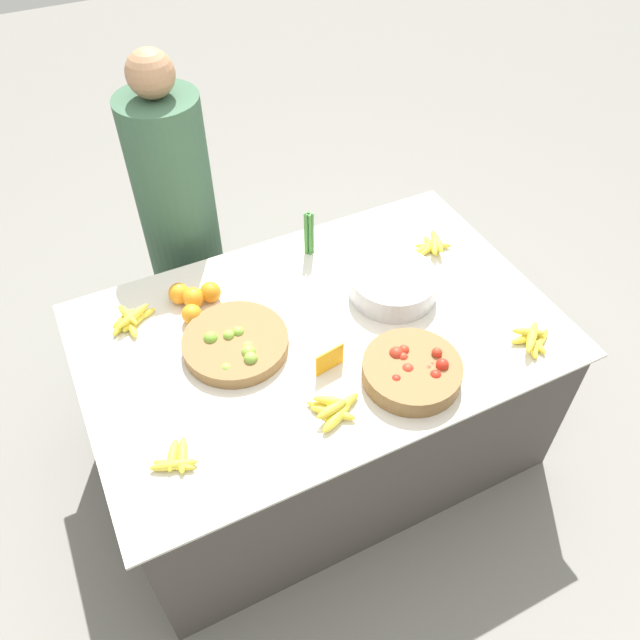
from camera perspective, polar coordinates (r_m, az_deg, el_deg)
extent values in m
plane|color=gray|center=(2.91, 0.00, -10.83)|extent=(12.00, 12.00, 0.00)
cube|color=#4C4742|center=(2.61, 0.00, -6.48)|extent=(1.67, 1.09, 0.73)
cube|color=silver|center=(2.32, 0.00, -0.95)|extent=(1.74, 1.13, 0.01)
cylinder|color=olive|center=(2.26, -7.72, -2.10)|extent=(0.38, 0.38, 0.05)
sphere|color=#7AB238|center=(2.26, -5.78, -1.86)|extent=(0.05, 0.05, 0.05)
sphere|color=#89BC42|center=(2.17, -8.55, -4.44)|extent=(0.04, 0.04, 0.04)
sphere|color=#6BA333|center=(2.24, -8.72, -2.66)|extent=(0.04, 0.04, 0.04)
sphere|color=#89BC42|center=(2.26, -7.45, -1.09)|extent=(0.04, 0.04, 0.04)
sphere|color=#89BC42|center=(2.19, -6.54, -2.95)|extent=(0.05, 0.05, 0.05)
sphere|color=#89BC42|center=(2.25, -8.34, -1.42)|extent=(0.04, 0.04, 0.04)
sphere|color=#89BC42|center=(2.23, -6.59, -2.48)|extent=(0.04, 0.04, 0.04)
sphere|color=#7AB238|center=(2.25, -9.96, -1.67)|extent=(0.05, 0.05, 0.05)
sphere|color=#89BC42|center=(2.17, -6.36, -3.53)|extent=(0.05, 0.05, 0.05)
cylinder|color=olive|center=(2.16, 8.38, -4.64)|extent=(0.34, 0.34, 0.07)
sphere|color=red|center=(2.15, 11.12, -4.03)|extent=(0.04, 0.04, 0.04)
sphere|color=red|center=(2.14, 8.02, -4.53)|extent=(0.05, 0.05, 0.05)
sphere|color=red|center=(2.16, 9.83, -4.64)|extent=(0.05, 0.05, 0.05)
sphere|color=red|center=(2.13, 10.50, -5.06)|extent=(0.04, 0.04, 0.04)
sphere|color=red|center=(2.19, 7.33, -3.12)|extent=(0.04, 0.04, 0.04)
sphere|color=red|center=(2.12, 8.49, -5.83)|extent=(0.05, 0.05, 0.05)
sphere|color=red|center=(2.15, 8.76, -5.39)|extent=(0.04, 0.04, 0.04)
sphere|color=red|center=(2.18, 7.67, -2.76)|extent=(0.04, 0.04, 0.04)
sphere|color=red|center=(2.17, 10.13, -4.29)|extent=(0.05, 0.05, 0.05)
sphere|color=red|center=(2.19, 7.16, -4.00)|extent=(0.05, 0.05, 0.05)
sphere|color=red|center=(2.14, 8.56, -5.00)|extent=(0.05, 0.05, 0.05)
sphere|color=red|center=(2.17, 6.99, -3.10)|extent=(0.05, 0.05, 0.05)
sphere|color=red|center=(2.16, 7.58, -3.41)|extent=(0.04, 0.04, 0.04)
sphere|color=red|center=(2.13, 6.15, -5.16)|extent=(0.04, 0.04, 0.04)
sphere|color=red|center=(2.19, 7.99, -3.46)|extent=(0.04, 0.04, 0.04)
sphere|color=red|center=(2.10, 6.97, -5.48)|extent=(0.04, 0.04, 0.04)
sphere|color=red|center=(2.16, 8.39, -4.63)|extent=(0.04, 0.04, 0.04)
sphere|color=red|center=(2.17, 10.64, -2.95)|extent=(0.04, 0.04, 0.04)
sphere|color=orange|center=(2.44, -9.99, 2.53)|extent=(0.08, 0.08, 0.08)
sphere|color=orange|center=(2.43, -11.51, 2.00)|extent=(0.08, 0.08, 0.08)
sphere|color=orange|center=(2.46, -12.76, 2.40)|extent=(0.08, 0.08, 0.08)
sphere|color=orange|center=(2.37, -11.64, 0.52)|extent=(0.08, 0.08, 0.08)
cylinder|color=#B7B7BF|center=(2.44, 6.70, 3.26)|extent=(0.34, 0.34, 0.10)
cube|color=orange|center=(2.16, 0.89, -3.66)|extent=(0.12, 0.02, 0.10)
cylinder|color=#428438|center=(2.57, -1.23, 7.84)|extent=(0.01, 0.01, 0.20)
cylinder|color=#428438|center=(2.58, -1.05, 8.06)|extent=(0.01, 0.01, 0.20)
cylinder|color=#428438|center=(2.57, -0.91, 7.76)|extent=(0.01, 0.01, 0.20)
cylinder|color=#4C8E42|center=(2.58, -0.69, 7.94)|extent=(0.01, 0.01, 0.20)
cylinder|color=#4C8E42|center=(2.58, -1.34, 7.91)|extent=(0.01, 0.01, 0.20)
ellipsoid|color=yellow|center=(2.37, 18.94, -2.28)|extent=(0.09, 0.12, 0.03)
ellipsoid|color=yellow|center=(2.38, 18.95, -1.98)|extent=(0.04, 0.13, 0.03)
ellipsoid|color=yellow|center=(2.39, 18.52, -1.60)|extent=(0.14, 0.05, 0.03)
ellipsoid|color=yellow|center=(2.40, 19.49, -1.87)|extent=(0.14, 0.10, 0.03)
ellipsoid|color=yellow|center=(2.36, 18.81, -1.47)|extent=(0.14, 0.13, 0.03)
ellipsoid|color=yellow|center=(2.38, 18.53, -1.05)|extent=(0.11, 0.09, 0.03)
ellipsoid|color=yellow|center=(2.03, -13.32, -11.95)|extent=(0.08, 0.12, 0.03)
ellipsoid|color=yellow|center=(2.01, -13.21, -12.79)|extent=(0.12, 0.10, 0.03)
ellipsoid|color=yellow|center=(2.01, -13.23, -12.77)|extent=(0.15, 0.07, 0.03)
ellipsoid|color=yellow|center=(2.02, -12.46, -11.97)|extent=(0.07, 0.14, 0.03)
ellipsoid|color=yellow|center=(2.69, 10.09, 6.69)|extent=(0.05, 0.13, 0.03)
ellipsoid|color=yellow|center=(2.69, 10.31, 6.69)|extent=(0.15, 0.09, 0.03)
ellipsoid|color=yellow|center=(2.68, 10.02, 6.50)|extent=(0.14, 0.07, 0.03)
ellipsoid|color=yellow|center=(2.67, 9.56, 6.52)|extent=(0.16, 0.06, 0.03)
ellipsoid|color=yellow|center=(2.67, 10.44, 6.96)|extent=(0.11, 0.14, 0.03)
ellipsoid|color=yellow|center=(2.67, 10.64, 7.09)|extent=(0.07, 0.15, 0.03)
ellipsoid|color=yellow|center=(2.08, 0.33, -8.05)|extent=(0.10, 0.11, 0.03)
ellipsoid|color=yellow|center=(2.05, 1.51, -8.94)|extent=(0.14, 0.09, 0.04)
ellipsoid|color=yellow|center=(2.06, 1.21, -8.49)|extent=(0.13, 0.13, 0.03)
ellipsoid|color=yellow|center=(2.07, 1.98, -7.98)|extent=(0.16, 0.08, 0.04)
ellipsoid|color=yellow|center=(2.04, 1.07, -8.16)|extent=(0.12, 0.05, 0.03)
ellipsoid|color=yellow|center=(2.06, 0.90, -7.38)|extent=(0.11, 0.09, 0.03)
ellipsoid|color=yellow|center=(2.45, -17.45, 0.16)|extent=(0.11, 0.08, 0.03)
ellipsoid|color=yellow|center=(2.42, -16.86, -0.44)|extent=(0.04, 0.14, 0.03)
ellipsoid|color=yellow|center=(2.44, -16.17, 0.26)|extent=(0.14, 0.06, 0.03)
ellipsoid|color=yellow|center=(2.42, -16.63, -0.15)|extent=(0.12, 0.09, 0.03)
ellipsoid|color=yellow|center=(2.43, -17.55, -0.33)|extent=(0.12, 0.11, 0.03)
ellipsoid|color=yellow|center=(2.41, -16.76, 0.34)|extent=(0.15, 0.10, 0.03)
ellipsoid|color=yellow|center=(2.43, -17.21, 0.47)|extent=(0.06, 0.13, 0.03)
cylinder|color=#385B42|center=(2.91, -12.40, 7.46)|extent=(0.33, 0.33, 1.33)
sphere|color=#A87A56|center=(2.52, -15.26, 20.93)|extent=(0.18, 0.18, 0.18)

